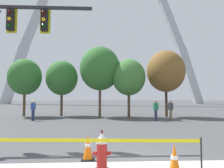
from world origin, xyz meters
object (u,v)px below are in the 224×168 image
(pedestrian_walking_right, at_px, (33,110))
(traffic_cone_by_hydrant, at_px, (174,160))
(fire_hydrant, at_px, (102,151))
(traffic_cone_mid_sidewalk, at_px, (88,147))
(monument_arch, at_px, (104,27))
(pedestrian_standing_center, at_px, (156,110))
(pedestrian_walking_left, at_px, (171,110))

(pedestrian_walking_right, bearing_deg, traffic_cone_by_hydrant, -59.61)
(traffic_cone_by_hydrant, bearing_deg, fire_hydrant, 166.01)
(traffic_cone_mid_sidewalk, xyz_separation_m, monument_arch, (1.18, 51.94, 21.12))
(traffic_cone_mid_sidewalk, bearing_deg, pedestrian_standing_center, 65.11)
(traffic_cone_mid_sidewalk, bearing_deg, pedestrian_walking_left, 60.04)
(pedestrian_standing_center, bearing_deg, traffic_cone_by_hydrant, -102.40)
(fire_hydrant, xyz_separation_m, pedestrian_walking_right, (-5.26, 11.42, 0.35))
(pedestrian_walking_right, bearing_deg, traffic_cone_mid_sidewalk, -65.15)
(pedestrian_walking_left, bearing_deg, fire_hydrant, -116.10)
(pedestrian_walking_right, bearing_deg, pedestrian_walking_left, -2.61)
(pedestrian_standing_center, height_order, pedestrian_walking_right, same)
(fire_hydrant, distance_m, traffic_cone_by_hydrant, 1.74)
(fire_hydrant, height_order, pedestrian_walking_right, pedestrian_walking_right)
(pedestrian_standing_center, relative_size, pedestrian_walking_right, 1.00)
(pedestrian_walking_left, distance_m, pedestrian_walking_right, 10.63)
(traffic_cone_by_hydrant, bearing_deg, pedestrian_standing_center, 77.60)
(monument_arch, distance_m, pedestrian_walking_left, 46.97)
(monument_arch, distance_m, pedestrian_standing_center, 47.05)
(traffic_cone_by_hydrant, distance_m, pedestrian_walking_right, 13.74)
(traffic_cone_by_hydrant, xyz_separation_m, traffic_cone_mid_sidewalk, (-2.09, 1.36, 0.00))
(monument_arch, bearing_deg, pedestrian_walking_left, -83.76)
(monument_arch, relative_size, pedestrian_walking_left, 34.43)
(traffic_cone_by_hydrant, distance_m, pedestrian_standing_center, 11.43)
(traffic_cone_mid_sidewalk, bearing_deg, pedestrian_walking_right, 114.85)
(fire_hydrant, xyz_separation_m, traffic_cone_mid_sidewalk, (-0.40, 0.94, -0.11))
(fire_hydrant, bearing_deg, pedestrian_walking_right, 114.72)
(pedestrian_walking_left, bearing_deg, traffic_cone_mid_sidewalk, -119.96)
(pedestrian_walking_left, bearing_deg, pedestrian_standing_center, -170.60)
(monument_arch, height_order, pedestrian_walking_left, monument_arch)
(monument_arch, xyz_separation_m, pedestrian_walking_right, (-6.03, -41.46, -20.66))
(traffic_cone_by_hydrant, relative_size, pedestrian_walking_left, 0.46)
(fire_hydrant, bearing_deg, monument_arch, 89.16)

